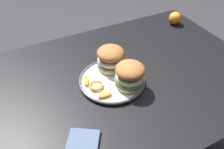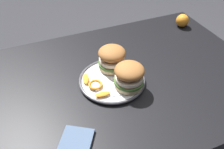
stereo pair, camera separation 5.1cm
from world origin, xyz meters
name	(u,v)px [view 1 (the left image)]	position (x,y,z in m)	size (l,w,h in m)	color
dining_table	(123,94)	(0.00, 0.00, 0.64)	(1.19, 0.83, 0.75)	black
dinner_plate	(112,80)	(-0.06, -0.01, 0.76)	(0.27, 0.27, 0.02)	white
sandwich_half_left	(111,58)	(-0.03, 0.06, 0.82)	(0.13, 0.13, 0.10)	beige
sandwich_half_right	(130,74)	(-0.02, -0.07, 0.82)	(0.15, 0.15, 0.10)	beige
orange_peel_curled	(96,86)	(-0.14, -0.02, 0.78)	(0.06, 0.06, 0.01)	orange
orange_peel_strip_long	(86,80)	(-0.16, 0.03, 0.78)	(0.04, 0.07, 0.01)	orange
orange_peel_strip_short	(104,95)	(-0.13, -0.08, 0.78)	(0.06, 0.03, 0.01)	orange
whole_orange	(175,18)	(0.48, 0.27, 0.79)	(0.07, 0.07, 0.07)	orange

